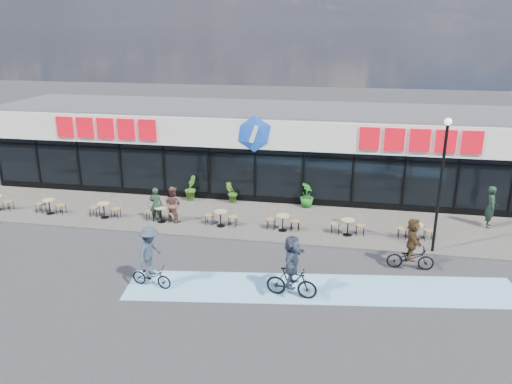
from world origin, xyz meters
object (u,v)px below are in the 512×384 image
(potted_plant_mid, at_px, (231,193))
(cyclist_b, at_px, (411,247))
(potted_plant_left, at_px, (191,188))
(potted_plant_right, at_px, (307,195))
(pedestrian_b, at_px, (491,207))
(cyclist_a, at_px, (292,269))
(patron_right, at_px, (173,204))
(patron_left, at_px, (156,205))
(lamp_post, at_px, (442,176))

(potted_plant_mid, relative_size, cyclist_b, 0.53)
(potted_plant_left, distance_m, potted_plant_right, 6.18)
(potted_plant_left, distance_m, pedestrian_b, 14.76)
(pedestrian_b, relative_size, cyclist_a, 0.86)
(cyclist_a, bearing_deg, patron_right, 137.75)
(potted_plant_mid, bearing_deg, cyclist_a, -64.47)
(potted_plant_right, height_order, pedestrian_b, pedestrian_b)
(patron_left, relative_size, pedestrian_b, 0.85)
(lamp_post, height_order, patron_right, lamp_post)
(patron_right, height_order, cyclist_a, cyclist_a)
(lamp_post, bearing_deg, pedestrian_b, 47.68)
(lamp_post, bearing_deg, patron_right, 174.04)
(lamp_post, xyz_separation_m, potted_plant_mid, (-9.53, 4.24, -2.71))
(pedestrian_b, height_order, cyclist_a, cyclist_a)
(potted_plant_right, distance_m, patron_right, 6.83)
(potted_plant_left, xyz_separation_m, pedestrian_b, (14.71, -1.12, 0.33))
(patron_left, xyz_separation_m, cyclist_a, (7.10, -5.60, 0.13))
(potted_plant_left, bearing_deg, lamp_post, -20.18)
(potted_plant_left, relative_size, cyclist_b, 0.63)
(lamp_post, bearing_deg, patron_left, 175.06)
(potted_plant_mid, xyz_separation_m, patron_left, (-2.92, -3.17, 0.28))
(potted_plant_right, bearing_deg, cyclist_b, -52.81)
(potted_plant_mid, xyz_separation_m, patron_right, (-2.13, -3.02, 0.31))
(potted_plant_right, height_order, cyclist_b, cyclist_b)
(lamp_post, height_order, patron_left, lamp_post)
(potted_plant_mid, bearing_deg, potted_plant_right, 1.60)
(potted_plant_mid, height_order, patron_left, patron_left)
(potted_plant_right, relative_size, cyclist_a, 0.54)
(potted_plant_left, height_order, potted_plant_right, potted_plant_left)
(pedestrian_b, bearing_deg, patron_right, 108.40)
(potted_plant_mid, bearing_deg, patron_left, -132.65)
(potted_plant_mid, bearing_deg, cyclist_b, -34.71)
(patron_left, xyz_separation_m, pedestrian_b, (15.37, 2.14, 0.15))
(cyclist_a, bearing_deg, pedestrian_b, 43.09)
(potted_plant_right, relative_size, patron_left, 0.74)
(lamp_post, xyz_separation_m, cyclist_b, (-1.07, -1.61, -2.46))
(potted_plant_mid, xyz_separation_m, potted_plant_right, (3.93, 0.11, 0.06))
(potted_plant_left, relative_size, patron_left, 0.78)
(potted_plant_left, distance_m, cyclist_b, 12.25)
(potted_plant_right, xyz_separation_m, patron_left, (-6.84, -3.28, 0.21))
(patron_left, bearing_deg, cyclist_b, 159.73)
(potted_plant_right, height_order, patron_right, patron_right)
(potted_plant_left, relative_size, pedestrian_b, 0.67)
(potted_plant_left, bearing_deg, patron_right, -87.69)
(potted_plant_left, bearing_deg, patron_left, -101.45)
(lamp_post, bearing_deg, potted_plant_mid, 156.00)
(patron_right, distance_m, pedestrian_b, 14.72)
(lamp_post, height_order, potted_plant_mid, lamp_post)
(potted_plant_right, bearing_deg, cyclist_a, -88.33)
(lamp_post, xyz_separation_m, cyclist_a, (-5.34, -4.52, -2.30))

